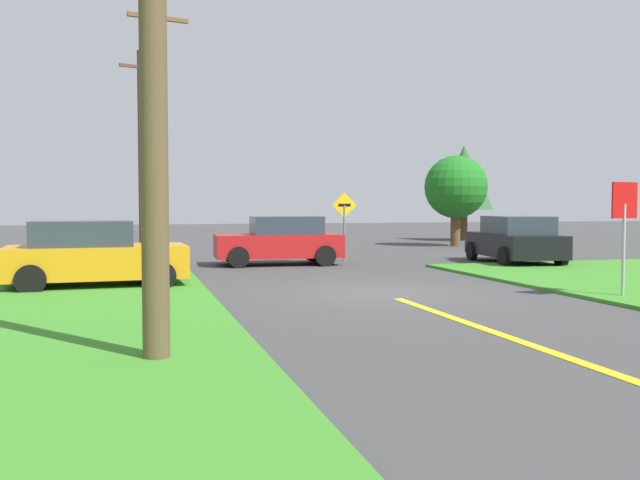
{
  "coord_description": "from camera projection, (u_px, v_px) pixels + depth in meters",
  "views": [
    {
      "loc": [
        -5.45,
        -14.58,
        1.98
      ],
      "look_at": [
        -0.79,
        2.35,
        1.1
      ],
      "focal_mm": 38.77,
      "sensor_mm": 36.0,
      "label": 1
    }
  ],
  "objects": [
    {
      "name": "oak_tree_left",
      "position": [
        456.0,
        187.0,
        33.54
      ],
      "size": [
        3.05,
        3.05,
        4.41
      ],
      "color": "brown",
      "rests_on": "ground"
    },
    {
      "name": "utility_pole_far",
      "position": [
        143.0,
        151.0,
        28.34
      ],
      "size": [
        1.76,
        0.61,
        8.3
      ],
      "color": "brown",
      "rests_on": "ground"
    },
    {
      "name": "car_on_crossroad",
      "position": [
        515.0,
        240.0,
        23.52
      ],
      "size": [
        2.61,
        4.64,
        1.62
      ],
      "rotation": [
        0.0,
        0.0,
        1.43
      ],
      "color": "black",
      "rests_on": "ground"
    },
    {
      "name": "car_approaching_junction",
      "position": [
        280.0,
        241.0,
        23.09
      ],
      "size": [
        4.25,
        2.24,
        1.62
      ],
      "rotation": [
        0.0,
        0.0,
        3.09
      ],
      "color": "red",
      "rests_on": "ground"
    },
    {
      "name": "direction_sign",
      "position": [
        344.0,
        218.0,
        24.62
      ],
      "size": [
        0.91,
        0.09,
        2.45
      ],
      "color": "slate",
      "rests_on": "ground"
    },
    {
      "name": "pine_tree_center",
      "position": [
        464.0,
        178.0,
        39.1
      ],
      "size": [
        3.3,
        3.3,
        5.39
      ],
      "color": "brown",
      "rests_on": "ground"
    },
    {
      "name": "ground_plane",
      "position": [
        381.0,
        293.0,
        15.58
      ],
      "size": [
        120.0,
        120.0,
        0.0
      ],
      "primitive_type": "plane",
      "color": "#3E3E3E"
    },
    {
      "name": "stop_sign",
      "position": [
        624.0,
        217.0,
        14.54
      ],
      "size": [
        0.75,
        0.21,
        2.47
      ],
      "rotation": [
        0.0,
        0.0,
        3.37
      ],
      "color": "#9EA0A8",
      "rests_on": "ground"
    },
    {
      "name": "parked_car_near_building",
      "position": [
        93.0,
        255.0,
        16.52
      ],
      "size": [
        4.23,
        2.31,
        1.62
      ],
      "rotation": [
        0.0,
        0.0,
        0.04
      ],
      "color": "orange",
      "rests_on": "ground"
    },
    {
      "name": "utility_pole_mid",
      "position": [
        160.0,
        130.0,
        20.44
      ],
      "size": [
        1.78,
        0.52,
        8.15
      ],
      "color": "brown",
      "rests_on": "ground"
    },
    {
      "name": "lane_stripe_center",
      "position": [
        627.0,
        379.0,
        7.88
      ],
      "size": [
        0.2,
        14.0,
        0.01
      ],
      "primitive_type": "cube",
      "color": "yellow",
      "rests_on": "ground"
    }
  ]
}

